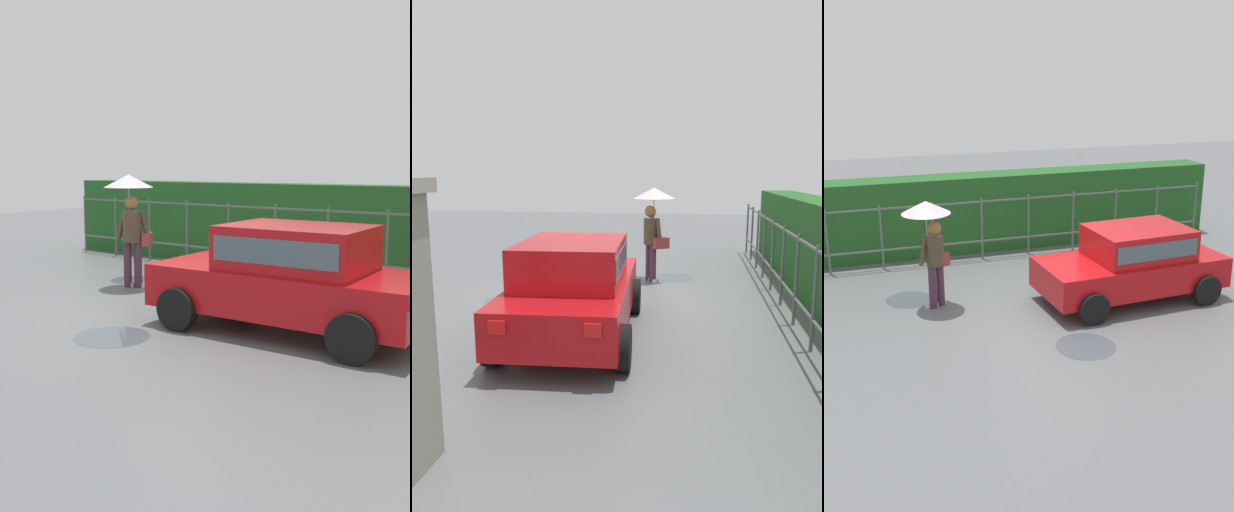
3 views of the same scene
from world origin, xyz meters
TOP-DOWN VIEW (x-y plane):
  - ground_plane at (0.00, 0.00)m, footprint 40.00×40.00m
  - car at (1.64, -0.08)m, footprint 3.83×2.05m
  - pedestrian at (-2.24, 0.76)m, footprint 0.92×0.92m
  - fence_section at (-0.61, 3.31)m, footprint 11.82×0.05m
  - hedge_row at (-0.61, 4.19)m, footprint 12.77×0.90m
  - puddle_near at (-0.10, -1.79)m, footprint 1.03×1.03m
  - puddle_far at (-2.66, 1.24)m, footprint 0.93×0.93m

SIDE VIEW (x-z plane):
  - ground_plane at x=0.00m, z-range 0.00..0.00m
  - puddle_near at x=-0.10m, z-range 0.00..0.00m
  - puddle_far at x=-2.66m, z-range 0.00..0.00m
  - car at x=1.64m, z-range 0.06..1.54m
  - fence_section at x=-0.61m, z-range 0.08..1.58m
  - hedge_row at x=-0.61m, z-range 0.00..1.90m
  - pedestrian at x=-2.24m, z-range 0.50..2.62m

